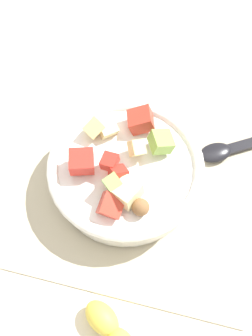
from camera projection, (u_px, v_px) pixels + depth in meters
name	position (u px, v px, depth m)	size (l,w,h in m)	color
ground_plane	(120.00, 181.00, 0.64)	(2.40, 2.40, 0.00)	silver
placemat	(120.00, 180.00, 0.64)	(0.44, 0.36, 0.01)	#BCB299
salad_bowl	(126.00, 170.00, 0.61)	(0.24, 0.24, 0.10)	white
serving_spoon	(240.00, 146.00, 0.66)	(0.20, 0.14, 0.01)	black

